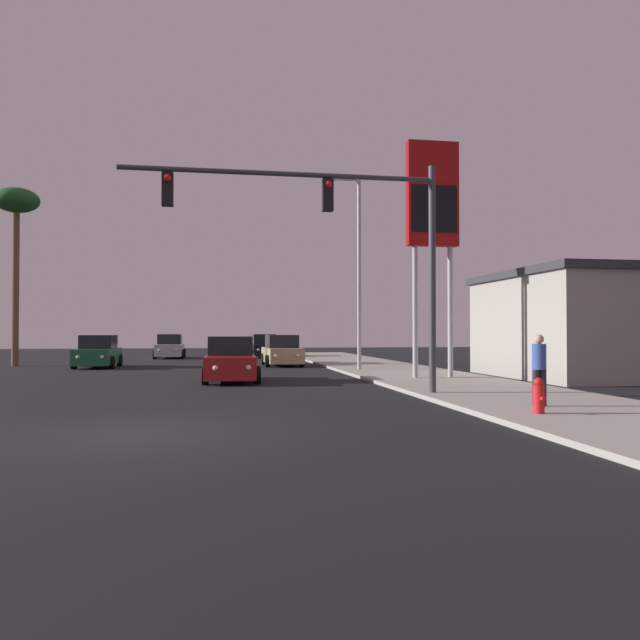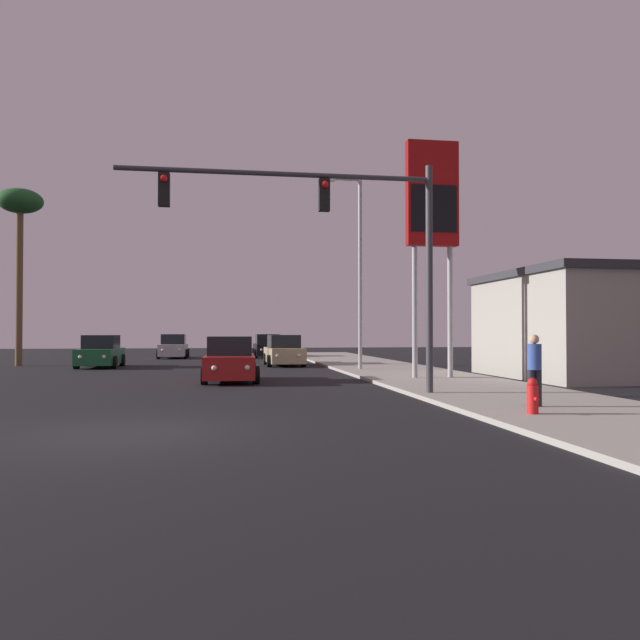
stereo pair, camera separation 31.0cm
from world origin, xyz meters
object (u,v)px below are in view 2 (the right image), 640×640
at_px(car_silver, 174,347).
at_px(car_red, 230,361).
at_px(fire_hydrant, 533,396).
at_px(pedestrian_on_sidewalk, 534,367).
at_px(car_black, 267,347).
at_px(car_green, 101,353).
at_px(palm_tree_mid, 20,212).
at_px(car_tan, 284,352).
at_px(gas_station_sign, 432,207).
at_px(street_lamp, 357,262).
at_px(traffic_light_mast, 340,227).

height_order(car_silver, car_red, same).
bearing_deg(fire_hydrant, pedestrian_on_sidewalk, 60.43).
relative_size(car_black, pedestrian_on_sidewalk, 2.59).
bearing_deg(pedestrian_on_sidewalk, car_green, 123.54).
xyz_separation_m(fire_hydrant, palm_tree_mid, (-17.40, 23.55, 7.89)).
bearing_deg(palm_tree_mid, car_tan, -7.73).
bearing_deg(car_silver, car_tan, 121.35).
bearing_deg(fire_hydrant, gas_station_sign, 82.31).
relative_size(car_green, car_red, 1.00).
height_order(car_tan, street_lamp, street_lamp).
height_order(car_tan, pedestrian_on_sidewalk, pedestrian_on_sidewalk).
xyz_separation_m(car_green, car_black, (9.45, 10.88, 0.00)).
bearing_deg(street_lamp, palm_tree_mid, 156.53).
relative_size(gas_station_sign, pedestrian_on_sidewalk, 5.39).
bearing_deg(palm_tree_mid, car_red, -47.86).
bearing_deg(car_black, traffic_light_mast, 89.27).
bearing_deg(street_lamp, car_tan, 117.76).
relative_size(car_silver, pedestrian_on_sidewalk, 2.58).
bearing_deg(car_red, car_silver, -78.44).
xyz_separation_m(traffic_light_mast, pedestrian_on_sidewalk, (3.93, -3.56, -3.77)).
height_order(car_red, pedestrian_on_sidewalk, pedestrian_on_sidewalk).
xyz_separation_m(gas_station_sign, pedestrian_on_sidewalk, (-0.71, -9.15, -5.58)).
xyz_separation_m(traffic_light_mast, street_lamp, (2.98, 11.33, 0.31)).
bearing_deg(fire_hydrant, car_tan, 98.33).
xyz_separation_m(car_black, gas_station_sign, (4.71, -22.01, 5.86)).
bearing_deg(car_tan, car_red, 71.63).
distance_m(car_black, traffic_light_mast, 27.90).
height_order(gas_station_sign, palm_tree_mid, palm_tree_mid).
distance_m(car_black, fire_hydrant, 32.54).
bearing_deg(street_lamp, gas_station_sign, -73.87).
bearing_deg(car_red, pedestrian_on_sidewalk, 126.45).
xyz_separation_m(car_black, fire_hydrant, (3.31, -32.37, -0.27)).
xyz_separation_m(car_silver, palm_tree_mid, (-7.51, -9.03, 7.62)).
distance_m(car_black, car_tan, 10.76).
bearing_deg(car_red, gas_station_sign, 175.67).
xyz_separation_m(car_red, palm_tree_mid, (-11.20, 12.37, 7.62)).
height_order(car_black, pedestrian_on_sidewalk, pedestrian_on_sidewalk).
bearing_deg(traffic_light_mast, fire_hydrant, -55.76).
relative_size(car_silver, car_red, 0.99).
bearing_deg(traffic_light_mast, car_black, 90.12).
bearing_deg(car_green, traffic_light_mast, 120.27).
bearing_deg(car_green, street_lamp, 157.32).
distance_m(car_tan, pedestrian_on_sidewalk, 20.77).
height_order(traffic_light_mast, street_lamp, street_lamp).
xyz_separation_m(street_lamp, pedestrian_on_sidewalk, (0.95, -14.90, -4.08)).
height_order(car_green, street_lamp, street_lamp).
bearing_deg(car_tan, palm_tree_mid, -9.84).
height_order(car_silver, palm_tree_mid, palm_tree_mid).
xyz_separation_m(traffic_light_mast, palm_tree_mid, (-14.15, 18.77, 3.58)).
distance_m(car_green, street_lamp, 14.29).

